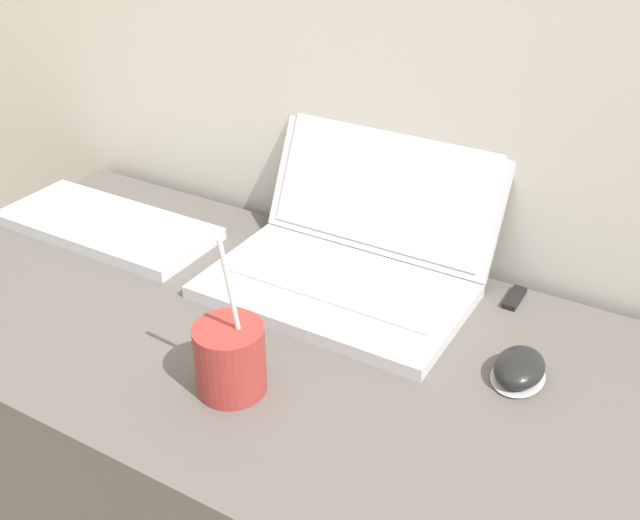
{
  "coord_description": "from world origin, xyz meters",
  "views": [
    {
      "loc": [
        0.38,
        -0.4,
        1.39
      ],
      "look_at": [
        -0.07,
        0.37,
        0.86
      ],
      "focal_mm": 42.0,
      "sensor_mm": 36.0,
      "label": 1
    }
  ],
  "objects_px": {
    "usb_stick": "(515,298)",
    "laptop": "(354,247)",
    "drink_cup": "(230,357)",
    "computer_mouse": "(519,369)",
    "external_keyboard": "(107,226)"
  },
  "relations": [
    {
      "from": "laptop",
      "to": "external_keyboard",
      "type": "bearing_deg",
      "value": -169.57
    },
    {
      "from": "external_keyboard",
      "to": "computer_mouse",
      "type": "bearing_deg",
      "value": -2.01
    },
    {
      "from": "drink_cup",
      "to": "usb_stick",
      "type": "bearing_deg",
      "value": 56.82
    },
    {
      "from": "laptop",
      "to": "drink_cup",
      "type": "distance_m",
      "value": 0.3
    },
    {
      "from": "laptop",
      "to": "drink_cup",
      "type": "relative_size",
      "value": 1.7
    },
    {
      "from": "laptop",
      "to": "usb_stick",
      "type": "relative_size",
      "value": 6.37
    },
    {
      "from": "drink_cup",
      "to": "external_keyboard",
      "type": "bearing_deg",
      "value": 152.34
    },
    {
      "from": "laptop",
      "to": "drink_cup",
      "type": "bearing_deg",
      "value": -91.53
    },
    {
      "from": "usb_stick",
      "to": "laptop",
      "type": "bearing_deg",
      "value": -164.36
    },
    {
      "from": "laptop",
      "to": "usb_stick",
      "type": "distance_m",
      "value": 0.25
    },
    {
      "from": "drink_cup",
      "to": "computer_mouse",
      "type": "distance_m",
      "value": 0.36
    },
    {
      "from": "usb_stick",
      "to": "drink_cup",
      "type": "bearing_deg",
      "value": -123.18
    },
    {
      "from": "drink_cup",
      "to": "external_keyboard",
      "type": "relative_size",
      "value": 0.59
    },
    {
      "from": "drink_cup",
      "to": "computer_mouse",
      "type": "bearing_deg",
      "value": 33.4
    },
    {
      "from": "computer_mouse",
      "to": "usb_stick",
      "type": "height_order",
      "value": "computer_mouse"
    }
  ]
}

